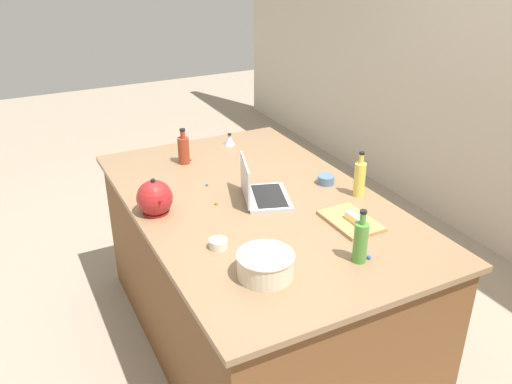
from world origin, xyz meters
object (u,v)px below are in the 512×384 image
Objects in this scene: mixing_bowl_large at (265,264)px; bottle_soy at (184,150)px; cutting_board at (351,221)px; kitchen_timer at (230,140)px; ramekin_medium at (218,244)px; kettle at (155,199)px; ramekin_small at (326,180)px; bottle_oil at (360,178)px; butter_stick_left at (355,219)px; laptop at (260,191)px; bottle_olive at (361,241)px.

mixing_bowl_large is 1.10× the size of bottle_soy.
cutting_board is (-0.20, 0.57, -0.05)m from mixing_bowl_large.
mixing_bowl_large is at bearing -18.85° from kitchen_timer.
mixing_bowl_large is 2.90× the size of ramekin_medium.
kettle is 2.77× the size of kitchen_timer.
bottle_oil is at bearing 19.52° from ramekin_small.
butter_stick_left is 0.66m from ramekin_medium.
bottle_soy is 2.64× the size of ramekin_medium.
kettle reaches higher than cutting_board.
bottle_oil is 2.65× the size of ramekin_small.
bottle_soy reaches higher than ramekin_medium.
laptop reaches higher than mixing_bowl_large.
bottle_soy reaches higher than mixing_bowl_large.
bottle_oil reaches higher than kettle.
mixing_bowl_large is at bearing 16.82° from ramekin_medium.
butter_stick_left is (0.44, 0.28, -0.01)m from laptop.
kettle is 0.47m from ramekin_medium.
bottle_oil is at bearing 118.65° from mixing_bowl_large.
butter_stick_left is at bearing 22.94° from bottle_soy.
bottle_olive reaches higher than cutting_board.
ramekin_medium reaches higher than cutting_board.
bottle_soy reaches higher than ramekin_small.
ramekin_small is 0.82m from kitchen_timer.
ramekin_medium is at bearing -48.60° from laptop.
bottle_soy is at bearing 168.51° from ramekin_medium.
bottle_soy is 1.02× the size of kettle.
ramekin_small is (-0.71, 0.30, -0.07)m from bottle_olive.
mixing_bowl_large is at bearing 17.79° from kettle.
bottle_oil is 1.16× the size of kettle.
ramekin_medium is at bearing -96.92° from cutting_board.
bottle_oil is at bearing 73.64° from kettle.
laptop is 0.42m from ramekin_small.
bottle_olive is 3.14× the size of kitchen_timer.
bottle_oil is at bearing 68.47° from laptop.
ramekin_small is 1.21× the size of kitchen_timer.
butter_stick_left is at bearing 0.00° from cutting_board.
laptop reaches higher than kettle.
laptop is 1.50× the size of bottle_olive.
ramekin_small is at bearing -160.48° from bottle_oil.
laptop reaches higher than ramekin_small.
bottle_soy is 1.18m from butter_stick_left.
kettle is (-0.30, -1.01, -0.02)m from bottle_oil.
laptop is 1.68× the size of bottle_soy.
bottle_olive is 0.63m from bottle_oil.
kettle reaches higher than ramekin_medium.
kettle is at bearing -106.36° from bottle_oil.
kitchen_timer is at bearing 112.75° from bottle_soy.
bottle_olive is 0.62m from ramekin_medium.
laptop is 3.91× the size of ramekin_small.
mixing_bowl_large is 1.26m from bottle_soy.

